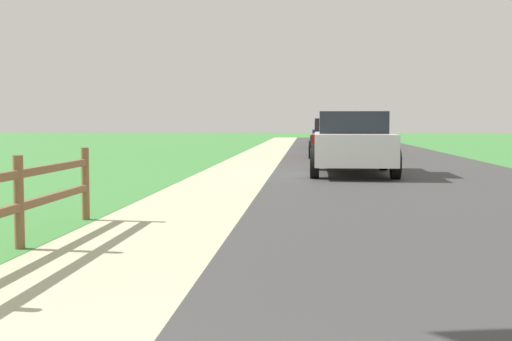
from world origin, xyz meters
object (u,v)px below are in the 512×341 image
parked_suv_white (352,143)px  parked_car_blue (331,134)px  parked_car_red (336,138)px  parked_car_black (335,132)px

parked_suv_white → parked_car_blue: 17.60m
parked_car_red → parked_car_black: bearing=87.9°
parked_car_red → parked_suv_white: bearing=-89.6°
parked_suv_white → parked_car_red: parked_suv_white is taller
parked_car_blue → parked_car_black: 7.53m
parked_suv_white → parked_car_red: bearing=90.4°
parked_suv_white → parked_car_blue: size_ratio=1.15×
parked_car_blue → parked_car_black: (0.54, 7.51, 0.01)m
parked_car_red → parked_car_black: (0.59, 16.28, -0.02)m
parked_car_red → parked_car_blue: parked_car_red is taller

